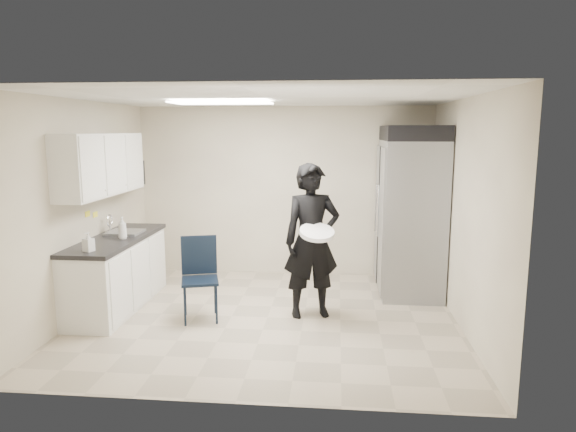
# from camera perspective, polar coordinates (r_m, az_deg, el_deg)

# --- Properties ---
(floor) EXTENTS (4.50, 4.50, 0.00)m
(floor) POSITION_cam_1_polar(r_m,az_deg,el_deg) (6.34, -2.29, -11.18)
(floor) COLOR tan
(floor) RESTS_ON ground
(ceiling) EXTENTS (4.50, 4.50, 0.00)m
(ceiling) POSITION_cam_1_polar(r_m,az_deg,el_deg) (5.94, -2.47, 12.99)
(ceiling) COLOR silver
(ceiling) RESTS_ON back_wall
(back_wall) EXTENTS (4.50, 0.00, 4.50)m
(back_wall) POSITION_cam_1_polar(r_m,az_deg,el_deg) (7.97, -0.42, 2.76)
(back_wall) COLOR beige
(back_wall) RESTS_ON floor
(left_wall) EXTENTS (0.00, 4.00, 4.00)m
(left_wall) POSITION_cam_1_polar(r_m,az_deg,el_deg) (6.69, -21.85, 0.76)
(left_wall) COLOR beige
(left_wall) RESTS_ON floor
(right_wall) EXTENTS (0.00, 4.00, 4.00)m
(right_wall) POSITION_cam_1_polar(r_m,az_deg,el_deg) (6.12, 18.99, 0.16)
(right_wall) COLOR beige
(right_wall) RESTS_ON floor
(ceiling_panel) EXTENTS (1.20, 0.60, 0.02)m
(ceiling_panel) POSITION_cam_1_polar(r_m,az_deg,el_deg) (6.44, -7.38, 12.39)
(ceiling_panel) COLOR white
(ceiling_panel) RESTS_ON ceiling
(lower_counter) EXTENTS (0.60, 1.90, 0.86)m
(lower_counter) POSITION_cam_1_polar(r_m,az_deg,el_deg) (6.91, -18.42, -6.15)
(lower_counter) COLOR silver
(lower_counter) RESTS_ON floor
(countertop) EXTENTS (0.64, 1.95, 0.05)m
(countertop) POSITION_cam_1_polar(r_m,az_deg,el_deg) (6.81, -18.62, -2.46)
(countertop) COLOR black
(countertop) RESTS_ON lower_counter
(sink) EXTENTS (0.42, 0.40, 0.14)m
(sink) POSITION_cam_1_polar(r_m,az_deg,el_deg) (7.03, -17.64, -2.17)
(sink) COLOR gray
(sink) RESTS_ON countertop
(faucet) EXTENTS (0.02, 0.02, 0.24)m
(faucet) POSITION_cam_1_polar(r_m,az_deg,el_deg) (7.08, -19.19, -0.93)
(faucet) COLOR silver
(faucet) RESTS_ON countertop
(upper_cabinets) EXTENTS (0.35, 1.80, 0.75)m
(upper_cabinets) POSITION_cam_1_polar(r_m,az_deg,el_deg) (6.74, -20.02, 5.42)
(upper_cabinets) COLOR silver
(upper_cabinets) RESTS_ON left_wall
(towel_dispenser) EXTENTS (0.22, 0.30, 0.35)m
(towel_dispenser) POSITION_cam_1_polar(r_m,az_deg,el_deg) (7.83, -16.77, 4.58)
(towel_dispenser) COLOR black
(towel_dispenser) RESTS_ON left_wall
(notice_sticker_left) EXTENTS (0.00, 0.12, 0.07)m
(notice_sticker_left) POSITION_cam_1_polar(r_m,az_deg,el_deg) (6.79, -21.38, 0.22)
(notice_sticker_left) COLOR yellow
(notice_sticker_left) RESTS_ON left_wall
(notice_sticker_right) EXTENTS (0.00, 0.12, 0.07)m
(notice_sticker_right) POSITION_cam_1_polar(r_m,az_deg,el_deg) (6.97, -20.62, 0.16)
(notice_sticker_right) COLOR yellow
(notice_sticker_right) RESTS_ON left_wall
(commercial_fridge) EXTENTS (0.80, 1.35, 2.10)m
(commercial_fridge) POSITION_cam_1_polar(r_m,az_deg,el_deg) (7.32, 13.39, -0.09)
(commercial_fridge) COLOR gray
(commercial_fridge) RESTS_ON floor
(fridge_compressor) EXTENTS (0.80, 1.35, 0.20)m
(fridge_compressor) POSITION_cam_1_polar(r_m,az_deg,el_deg) (7.22, 13.74, 8.94)
(fridge_compressor) COLOR black
(fridge_compressor) RESTS_ON commercial_fridge
(folding_chair) EXTENTS (0.53, 0.53, 0.96)m
(folding_chair) POSITION_cam_1_polar(r_m,az_deg,el_deg) (6.21, -9.76, -7.10)
(folding_chair) COLOR black
(folding_chair) RESTS_ON floor
(man_tuxedo) EXTENTS (0.78, 0.63, 1.86)m
(man_tuxedo) POSITION_cam_1_polar(r_m,az_deg,el_deg) (6.15, 2.65, -2.79)
(man_tuxedo) COLOR black
(man_tuxedo) RESTS_ON floor
(bucket_lid) EXTENTS (0.50, 0.50, 0.05)m
(bucket_lid) POSITION_cam_1_polar(r_m,az_deg,el_deg) (5.88, 3.23, -1.83)
(bucket_lid) COLOR white
(bucket_lid) RESTS_ON man_tuxedo
(soap_bottle_a) EXTENTS (0.13, 0.13, 0.27)m
(soap_bottle_a) POSITION_cam_1_polar(r_m,az_deg,el_deg) (6.65, -17.93, -1.27)
(soap_bottle_a) COLOR white
(soap_bottle_a) RESTS_ON countertop
(soap_bottle_b) EXTENTS (0.13, 0.13, 0.22)m
(soap_bottle_b) POSITION_cam_1_polar(r_m,az_deg,el_deg) (6.10, -21.31, -2.68)
(soap_bottle_b) COLOR silver
(soap_bottle_b) RESTS_ON countertop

